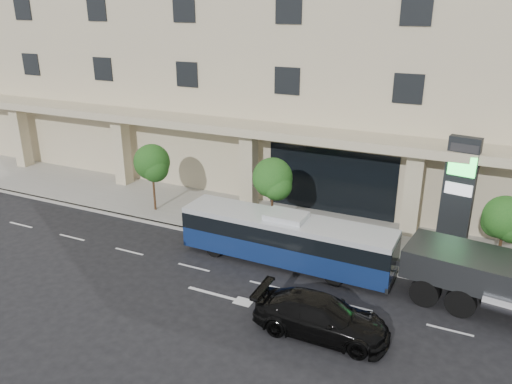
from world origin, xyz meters
TOP-DOWN VIEW (x-y plane):
  - ground at (0.00, 0.00)m, footprint 120.00×120.00m
  - sidewalk at (0.00, 5.00)m, footprint 120.00×6.00m
  - curb at (0.00, 2.00)m, footprint 120.00×0.30m
  - convention_center at (-0.00, 15.42)m, footprint 60.00×17.60m
  - tree_left at (-9.97, 3.59)m, footprint 2.27×2.20m
  - tree_mid at (-1.97, 3.59)m, footprint 2.28×2.20m
  - tree_right at (9.53, 3.59)m, footprint 2.10×2.00m
  - city_bus at (-0.08, 0.86)m, footprint 10.78×2.45m
  - black_sedan at (3.36, -3.89)m, footprint 5.41×2.27m
  - signage_pylon at (7.31, 5.76)m, footprint 1.58×0.80m

SIDE VIEW (x-z plane):
  - ground at x=0.00m, z-range 0.00..0.00m
  - sidewalk at x=0.00m, z-range 0.00..0.15m
  - curb at x=0.00m, z-range 0.00..0.15m
  - black_sedan at x=3.36m, z-range 0.00..1.56m
  - city_bus at x=-0.08m, z-range 0.02..2.74m
  - tree_right at x=9.53m, z-range 1.01..5.06m
  - tree_left at x=-9.97m, z-range 1.00..5.22m
  - signage_pylon at x=7.31m, z-range 0.20..6.26m
  - tree_mid at x=-1.97m, z-range 1.07..5.45m
  - convention_center at x=0.00m, z-range -0.03..19.97m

